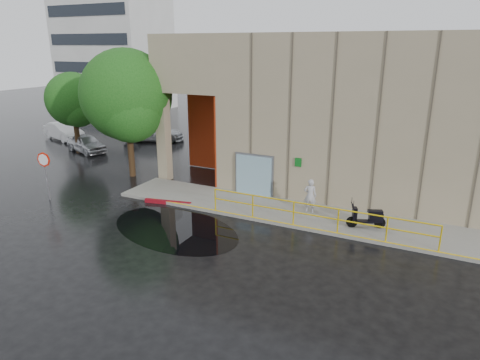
% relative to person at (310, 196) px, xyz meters
% --- Properties ---
extents(ground, '(120.00, 120.00, 0.00)m').
position_rel_person_xyz_m(ground, '(-3.50, -4.81, -0.93)').
color(ground, black).
rests_on(ground, ground).
extents(sidewalk, '(20.00, 3.00, 0.15)m').
position_rel_person_xyz_m(sidewalk, '(0.50, -0.31, -0.86)').
color(sidewalk, gray).
rests_on(sidewalk, ground).
extents(building, '(20.00, 10.17, 8.00)m').
position_rel_person_xyz_m(building, '(1.60, 6.18, 3.27)').
color(building, gray).
rests_on(building, ground).
extents(guardrail, '(9.56, 0.06, 1.03)m').
position_rel_person_xyz_m(guardrail, '(0.75, -1.66, -0.25)').
color(guardrail, '#DBB90B').
rests_on(guardrail, sidewalk).
extents(distant_building, '(12.00, 8.08, 15.00)m').
position_rel_person_xyz_m(distant_building, '(-31.50, 23.17, 6.57)').
color(distant_building, beige).
rests_on(distant_building, ground).
extents(person, '(0.64, 0.49, 1.56)m').
position_rel_person_xyz_m(person, '(0.00, 0.00, 0.00)').
color(person, '#ADADB2').
rests_on(person, sidewalk).
extents(scooter, '(1.65, 1.07, 1.25)m').
position_rel_person_xyz_m(scooter, '(2.66, -0.68, -0.06)').
color(scooter, black).
rests_on(scooter, sidewalk).
extents(stop_sign, '(0.73, 0.17, 2.46)m').
position_rel_person_xyz_m(stop_sign, '(-12.40, -3.82, 0.87)').
color(stop_sign, slate).
rests_on(stop_sign, ground).
extents(red_curb, '(2.39, 0.66, 0.18)m').
position_rel_person_xyz_m(red_curb, '(-6.64, -1.71, -0.84)').
color(red_curb, maroon).
rests_on(red_curb, ground).
extents(puddle, '(7.10, 5.35, 0.01)m').
position_rel_person_xyz_m(puddle, '(-4.66, -4.02, -0.93)').
color(puddle, black).
rests_on(puddle, ground).
extents(car_a, '(4.10, 2.66, 1.30)m').
position_rel_person_xyz_m(car_a, '(-18.12, 4.51, -0.28)').
color(car_a, '#B8BBC0').
rests_on(car_a, ground).
extents(car_b, '(4.57, 2.69, 1.42)m').
position_rel_person_xyz_m(car_b, '(-22.93, 6.86, -0.22)').
color(car_b, white).
rests_on(car_b, ground).
extents(car_c, '(5.24, 3.78, 1.41)m').
position_rel_person_xyz_m(car_c, '(-16.03, 9.68, -0.23)').
color(car_c, '#AFB3B6').
rests_on(car_c, ground).
extents(tree_near, '(5.13, 5.13, 7.34)m').
position_rel_person_xyz_m(tree_near, '(-11.13, 1.16, 3.64)').
color(tree_near, '#2F1F0F').
rests_on(tree_near, ground).
extents(tree_far, '(3.75, 3.75, 5.69)m').
position_rel_person_xyz_m(tree_far, '(-18.45, 4.14, 2.72)').
color(tree_far, '#2F1F0F').
rests_on(tree_far, ground).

